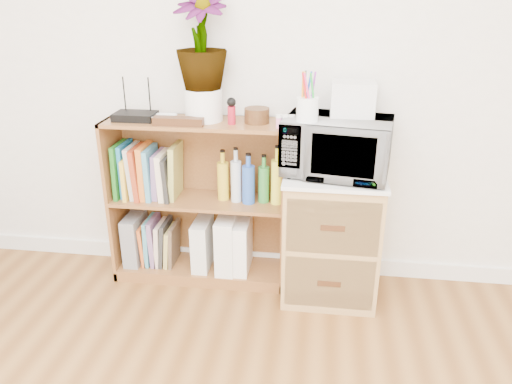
# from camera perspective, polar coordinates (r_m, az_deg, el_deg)

# --- Properties ---
(skirting_board) EXTENTS (4.00, 0.02, 0.10)m
(skirting_board) POSITION_cam_1_polar(r_m,az_deg,el_deg) (3.12, 0.78, -7.69)
(skirting_board) COLOR white
(skirting_board) RESTS_ON ground
(bookshelf) EXTENTS (1.00, 0.30, 0.95)m
(bookshelf) POSITION_cam_1_polar(r_m,az_deg,el_deg) (2.86, -6.50, -1.19)
(bookshelf) COLOR brown
(bookshelf) RESTS_ON ground
(wicker_unit) EXTENTS (0.50, 0.45, 0.70)m
(wicker_unit) POSITION_cam_1_polar(r_m,az_deg,el_deg) (2.77, 8.54, -5.01)
(wicker_unit) COLOR #9E7542
(wicker_unit) RESTS_ON ground
(microwave) EXTENTS (0.58, 0.44, 0.29)m
(microwave) POSITION_cam_1_polar(r_m,az_deg,el_deg) (2.56, 9.20, 5.17)
(microwave) COLOR silver
(microwave) RESTS_ON wicker_unit
(pen_cup) EXTENTS (0.11, 0.11, 0.12)m
(pen_cup) POSITION_cam_1_polar(r_m,az_deg,el_deg) (2.44, 5.88, 9.40)
(pen_cup) COLOR white
(pen_cup) RESTS_ON microwave
(small_appliance) EXTENTS (0.21, 0.18, 0.17)m
(small_appliance) POSITION_cam_1_polar(r_m,az_deg,el_deg) (2.58, 10.99, 10.45)
(small_appliance) COLOR silver
(small_appliance) RESTS_ON microwave
(router) EXTENTS (0.22, 0.15, 0.04)m
(router) POSITION_cam_1_polar(r_m,az_deg,el_deg) (2.78, -13.63, 8.42)
(router) COLOR black
(router) RESTS_ON bookshelf
(white_bowl) EXTENTS (0.13, 0.13, 0.03)m
(white_bowl) POSITION_cam_1_polar(r_m,az_deg,el_deg) (2.72, -10.42, 8.28)
(white_bowl) COLOR silver
(white_bowl) RESTS_ON bookshelf
(plant_pot) EXTENTS (0.20, 0.20, 0.17)m
(plant_pot) POSITION_cam_1_polar(r_m,az_deg,el_deg) (2.69, -6.01, 9.90)
(plant_pot) COLOR white
(plant_pot) RESTS_ON bookshelf
(potted_plant) EXTENTS (0.27, 0.27, 0.49)m
(potted_plant) POSITION_cam_1_polar(r_m,az_deg,el_deg) (2.64, -6.31, 16.86)
(potted_plant) COLOR #2C6829
(potted_plant) RESTS_ON plant_pot
(trinket_box) EXTENTS (0.26, 0.07, 0.04)m
(trinket_box) POSITION_cam_1_polar(r_m,az_deg,el_deg) (2.62, -8.85, 7.99)
(trinket_box) COLOR #35190E
(trinket_box) RESTS_ON bookshelf
(kokeshi_doll) EXTENTS (0.04, 0.04, 0.09)m
(kokeshi_doll) POSITION_cam_1_polar(r_m,az_deg,el_deg) (2.61, -2.81, 8.75)
(kokeshi_doll) COLOR maroon
(kokeshi_doll) RESTS_ON bookshelf
(wooden_bowl) EXTENTS (0.13, 0.13, 0.08)m
(wooden_bowl) POSITION_cam_1_polar(r_m,az_deg,el_deg) (2.64, 0.10, 8.75)
(wooden_bowl) COLOR #3B1F10
(wooden_bowl) RESTS_ON bookshelf
(paint_jars) EXTENTS (0.11, 0.04, 0.06)m
(paint_jars) POSITION_cam_1_polar(r_m,az_deg,el_deg) (2.53, 3.37, 7.87)
(paint_jars) COLOR pink
(paint_jars) RESTS_ON bookshelf
(file_box) EXTENTS (0.09, 0.24, 0.30)m
(file_box) POSITION_cam_1_polar(r_m,az_deg,el_deg) (3.09, -13.63, -5.13)
(file_box) COLOR slate
(file_box) RESTS_ON bookshelf
(magazine_holder_left) EXTENTS (0.09, 0.23, 0.29)m
(magazine_holder_left) POSITION_cam_1_polar(r_m,az_deg,el_deg) (2.96, -6.11, -5.87)
(magazine_holder_left) COLOR silver
(magazine_holder_left) RESTS_ON bookshelf
(magazine_holder_mid) EXTENTS (0.10, 0.27, 0.33)m
(magazine_holder_mid) POSITION_cam_1_polar(r_m,az_deg,el_deg) (2.92, -3.29, -5.74)
(magazine_holder_mid) COLOR white
(magazine_holder_mid) RESTS_ON bookshelf
(magazine_holder_right) EXTENTS (0.10, 0.24, 0.30)m
(magazine_holder_right) POSITION_cam_1_polar(r_m,az_deg,el_deg) (2.92, -1.68, -6.08)
(magazine_holder_right) COLOR white
(magazine_holder_right) RESTS_ON bookshelf
(cookbooks) EXTENTS (0.36, 0.20, 0.31)m
(cookbooks) POSITION_cam_1_polar(r_m,az_deg,el_deg) (2.88, -12.24, 2.21)
(cookbooks) COLOR #1D671B
(cookbooks) RESTS_ON bookshelf
(liquor_bottles) EXTENTS (0.37, 0.07, 0.32)m
(liquor_bottles) POSITION_cam_1_polar(r_m,az_deg,el_deg) (2.74, -0.68, 1.72)
(liquor_bottles) COLOR gold
(liquor_bottles) RESTS_ON bookshelf
(lower_books) EXTENTS (0.21, 0.19, 0.29)m
(lower_books) POSITION_cam_1_polar(r_m,az_deg,el_deg) (3.05, -10.94, -5.62)
(lower_books) COLOR #C95923
(lower_books) RESTS_ON bookshelf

